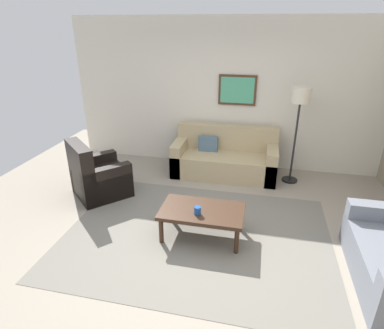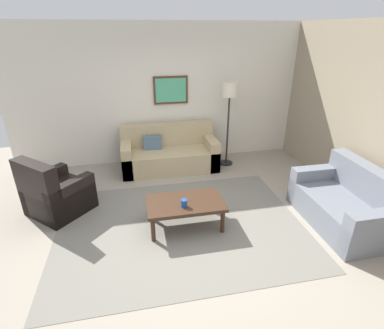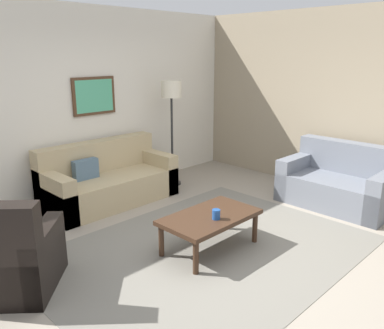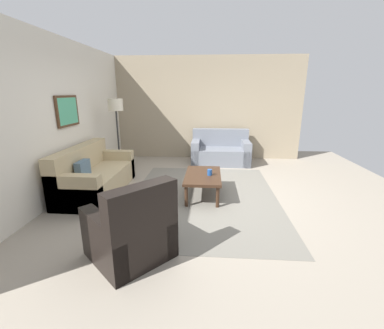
# 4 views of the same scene
# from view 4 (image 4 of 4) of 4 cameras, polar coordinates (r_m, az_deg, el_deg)

# --- Properties ---
(ground_plane) EXTENTS (8.00, 8.00, 0.00)m
(ground_plane) POSITION_cam_4_polar(r_m,az_deg,el_deg) (4.75, 2.56, -7.18)
(ground_plane) COLOR gray
(rear_partition) EXTENTS (6.00, 0.12, 2.80)m
(rear_partition) POSITION_cam_4_polar(r_m,az_deg,el_deg) (5.16, -27.90, 8.97)
(rear_partition) COLOR silver
(rear_partition) RESTS_ON ground_plane
(stone_feature_panel) EXTENTS (0.12, 5.20, 2.80)m
(stone_feature_panel) POSITION_cam_4_polar(r_m,az_deg,el_deg) (7.38, 3.37, 12.27)
(stone_feature_panel) COLOR gray
(stone_feature_panel) RESTS_ON ground_plane
(area_rug) EXTENTS (3.56, 2.64, 0.01)m
(area_rug) POSITION_cam_4_polar(r_m,az_deg,el_deg) (4.75, 2.56, -7.13)
(area_rug) COLOR slate
(area_rug) RESTS_ON ground_plane
(couch_main) EXTENTS (1.92, 0.86, 0.88)m
(couch_main) POSITION_cam_4_polar(r_m,az_deg,el_deg) (5.23, -21.21, -2.57)
(couch_main) COLOR tan
(couch_main) RESTS_ON ground_plane
(couch_loveseat) EXTENTS (0.92, 1.51, 0.88)m
(couch_loveseat) POSITION_cam_4_polar(r_m,az_deg,el_deg) (6.99, 6.29, 2.84)
(couch_loveseat) COLOR slate
(couch_loveseat) RESTS_ON ground_plane
(armchair_leather) EXTENTS (1.13, 1.13, 0.95)m
(armchair_leather) POSITION_cam_4_polar(r_m,az_deg,el_deg) (3.08, -13.00, -14.81)
(armchair_leather) COLOR black
(armchair_leather) RESTS_ON ground_plane
(coffee_table) EXTENTS (1.10, 0.64, 0.41)m
(coffee_table) POSITION_cam_4_polar(r_m,az_deg,el_deg) (4.68, 2.44, -2.80)
(coffee_table) COLOR #382316
(coffee_table) RESTS_ON ground_plane
(cup) EXTENTS (0.09, 0.09, 0.11)m
(cup) POSITION_cam_4_polar(r_m,az_deg,el_deg) (4.62, 3.95, -1.74)
(cup) COLOR #1E478C
(cup) RESTS_ON coffee_table
(lamp_standing) EXTENTS (0.32, 0.32, 1.71)m
(lamp_standing) POSITION_cam_4_polar(r_m,az_deg,el_deg) (6.09, -16.49, 11.00)
(lamp_standing) COLOR black
(lamp_standing) RESTS_ON ground_plane
(framed_artwork) EXTENTS (0.70, 0.04, 0.55)m
(framed_artwork) POSITION_cam_4_polar(r_m,az_deg,el_deg) (5.31, -25.90, 10.63)
(framed_artwork) COLOR #472D1C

